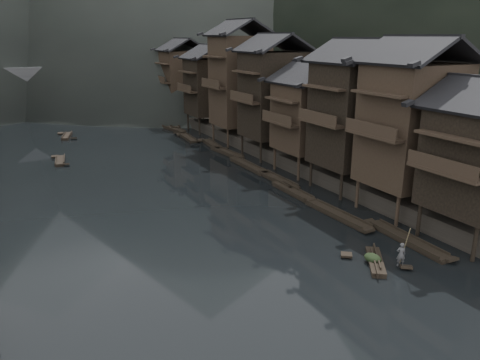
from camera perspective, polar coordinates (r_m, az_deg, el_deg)
water at (r=34.83m, az=-2.54°, el=-7.85°), size 300.00×300.00×0.00m
right_bank at (r=85.02m, az=7.56°, el=7.72°), size 40.00×200.00×1.80m
stilt_houses at (r=57.54m, az=4.75°, el=11.47°), size 9.00×67.60×17.09m
moored_sampans at (r=62.43m, az=-3.03°, el=3.74°), size 3.33×73.81×0.47m
midriver_boats at (r=76.62m, az=-20.47°, el=5.21°), size 6.90×36.17×0.44m
stone_bridge at (r=101.98m, az=-20.29°, el=10.78°), size 40.00×6.00×9.00m
hero_sampan at (r=33.27m, az=16.19°, el=-9.45°), size 3.26×4.06×0.43m
cargo_heap at (r=33.07m, az=15.92°, el=-8.59°), size 0.99×1.29×0.59m
boatman at (r=32.64m, az=19.07°, el=-8.21°), size 0.72×0.64×1.66m
bamboo_pole at (r=31.71m, az=19.82°, el=-3.47°), size 1.34×1.85×4.02m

